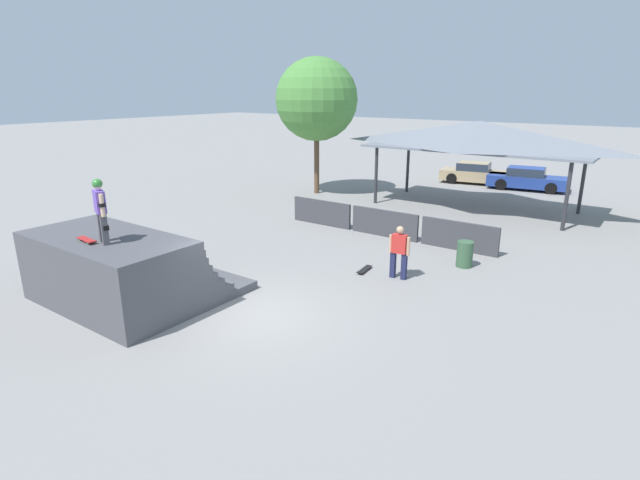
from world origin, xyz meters
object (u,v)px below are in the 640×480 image
(skateboard_on_ground, at_px, (364,270))
(skateboard_on_deck, at_px, (87,240))
(skater_on_deck, at_px, (100,207))
(bystander_walking, at_px, (399,250))
(parked_car_tan, at_px, (475,173))
(trash_bin, at_px, (465,254))
(tree_far_back, at_px, (317,100))
(parked_car_blue, at_px, (527,179))

(skateboard_on_ground, bearing_deg, skateboard_on_deck, -39.47)
(skater_on_deck, height_order, skateboard_on_deck, skater_on_deck)
(bystander_walking, height_order, parked_car_tan, bystander_walking)
(skateboard_on_deck, bearing_deg, skater_on_deck, 32.92)
(skateboard_on_deck, relative_size, parked_car_tan, 0.18)
(skater_on_deck, height_order, trash_bin, skater_on_deck)
(parked_car_tan, bearing_deg, skateboard_on_deck, -103.69)
(tree_far_back, height_order, parked_car_tan, tree_far_back)
(trash_bin, bearing_deg, parked_car_tan, 108.15)
(skater_on_deck, height_order, tree_far_back, tree_far_back)
(parked_car_blue, bearing_deg, skateboard_on_deck, -109.92)
(skater_on_deck, xyz_separation_m, tree_far_back, (-4.85, 15.58, 2.18))
(skateboard_on_deck, bearing_deg, bystander_walking, 58.94)
(skateboard_on_ground, relative_size, parked_car_tan, 0.21)
(skater_on_deck, bearing_deg, skateboard_on_ground, 80.03)
(bystander_walking, bearing_deg, skater_on_deck, 47.12)
(skater_on_deck, xyz_separation_m, skateboard_on_ground, (3.69, 6.43, -2.77))
(tree_far_back, bearing_deg, skateboard_on_deck, -74.38)
(trash_bin, bearing_deg, skater_on_deck, -124.91)
(trash_bin, relative_size, parked_car_blue, 0.19)
(skateboard_on_deck, relative_size, skateboard_on_ground, 0.90)
(skater_on_deck, xyz_separation_m, bystander_walking, (4.83, 6.54, -1.91))
(tree_far_back, height_order, parked_car_blue, tree_far_back)
(skateboard_on_deck, distance_m, trash_bin, 11.19)
(skater_on_deck, bearing_deg, bystander_walking, 73.40)
(tree_far_back, xyz_separation_m, parked_car_blue, (9.20, 7.78, -4.41))
(bystander_walking, bearing_deg, skateboard_on_ground, -1.13)
(bystander_walking, relative_size, tree_far_back, 0.23)
(skateboard_on_deck, height_order, skateboard_on_ground, skateboard_on_deck)
(skater_on_deck, bearing_deg, tree_far_back, 127.18)
(skater_on_deck, xyz_separation_m, trash_bin, (6.10, 8.74, -2.40))
(bystander_walking, distance_m, trash_bin, 2.59)
(bystander_walking, bearing_deg, parked_car_tan, -84.47)
(tree_far_back, xyz_separation_m, trash_bin, (10.95, -6.84, -4.58))
(bystander_walking, bearing_deg, tree_far_back, -49.44)
(skateboard_on_deck, height_order, parked_car_blue, skateboard_on_deck)
(bystander_walking, height_order, trash_bin, bystander_walking)
(bystander_walking, relative_size, parked_car_tan, 0.39)
(skateboard_on_deck, height_order, parked_car_tan, skateboard_on_deck)
(tree_far_back, bearing_deg, skateboard_on_ground, -46.95)
(tree_far_back, distance_m, parked_car_tan, 10.99)
(skater_on_deck, height_order, bystander_walking, skater_on_deck)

